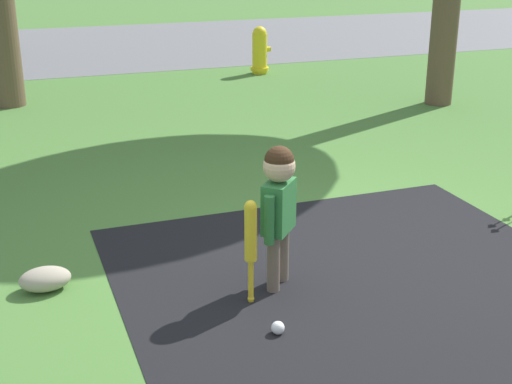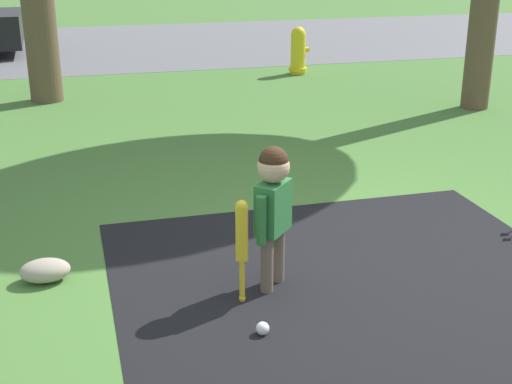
% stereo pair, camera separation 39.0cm
% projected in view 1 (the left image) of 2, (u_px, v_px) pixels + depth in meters
% --- Properties ---
extents(ground_plane, '(60.00, 60.00, 0.00)m').
position_uv_depth(ground_plane, '(333.00, 255.00, 4.91)').
color(ground_plane, '#477533').
extents(street_strip, '(40.00, 6.00, 0.01)m').
position_uv_depth(street_strip, '(105.00, 45.00, 13.75)').
color(street_strip, slate).
rests_on(street_strip, ground).
extents(child, '(0.27, 0.29, 0.92)m').
position_uv_depth(child, '(279.00, 197.00, 4.29)').
color(child, '#6B5B4C').
rests_on(child, ground).
extents(baseball_bat, '(0.07, 0.07, 0.65)m').
position_uv_depth(baseball_bat, '(251.00, 237.00, 4.15)').
color(baseball_bat, yellow).
rests_on(baseball_bat, ground).
extents(sports_ball, '(0.08, 0.08, 0.08)m').
position_uv_depth(sports_ball, '(278.00, 328.00, 3.94)').
color(sports_ball, white).
rests_on(sports_ball, ground).
extents(fire_hydrant, '(0.32, 0.28, 0.72)m').
position_uv_depth(fire_hydrant, '(260.00, 51.00, 10.98)').
color(fire_hydrant, yellow).
rests_on(fire_hydrant, ground).
extents(edging_rock, '(0.32, 0.22, 0.15)m').
position_uv_depth(edging_rock, '(45.00, 279.00, 4.42)').
color(edging_rock, '#9E937F').
rests_on(edging_rock, ground).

